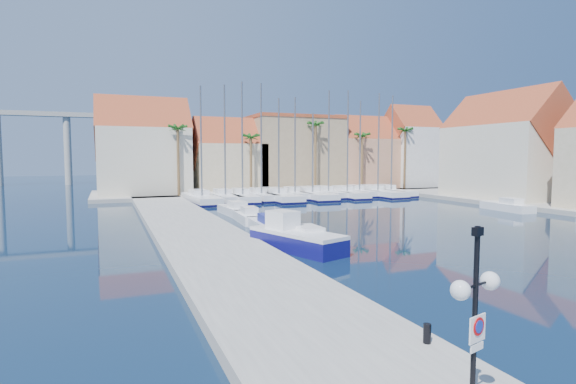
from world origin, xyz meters
TOP-DOWN VIEW (x-y plane):
  - ground at (0.00, 0.00)m, footprint 260.00×260.00m
  - quay_west at (-9.00, 13.50)m, footprint 6.00×77.00m
  - shore_north at (10.00, 48.00)m, footprint 54.00×16.00m
  - shore_east at (32.00, 15.00)m, footprint 12.00×60.00m
  - lamp_post at (-8.59, -12.30)m, footprint 1.30×0.62m
  - bollard at (-6.60, -8.61)m, footprint 0.22×0.22m
  - fishing_boat at (-4.27, 6.42)m, footprint 4.23×6.94m
  - motorboat_west_0 at (-3.33, 7.06)m, footprint 2.06×6.21m
  - motorboat_west_1 at (-3.59, 13.33)m, footprint 2.33×6.09m
  - motorboat_west_2 at (-3.55, 18.54)m, footprint 2.01×5.32m
  - motorboat_west_3 at (-3.26, 23.66)m, footprint 2.22×6.21m
  - motorboat_east_1 at (23.99, 16.27)m, footprint 2.26×5.95m
  - sailboat_0 at (-4.29, 35.85)m, footprint 3.29×10.71m
  - sailboat_1 at (-1.27, 36.31)m, footprint 2.85×9.23m
  - sailboat_2 at (0.97, 36.23)m, footprint 3.45×10.23m
  - sailboat_3 at (3.48, 36.41)m, footprint 2.65×8.80m
  - sailboat_4 at (5.52, 35.64)m, footprint 3.29×11.88m
  - sailboat_5 at (8.31, 36.76)m, footprint 2.15×8.09m
  - sailboat_6 at (10.44, 35.98)m, footprint 3.33×11.69m
  - sailboat_7 at (13.25, 36.80)m, footprint 3.08×8.99m
  - sailboat_8 at (15.59, 35.73)m, footprint 2.96×10.02m
  - sailboat_9 at (18.29, 36.97)m, footprint 2.51×8.23m
  - sailboat_10 at (20.50, 35.93)m, footprint 3.65×11.58m
  - sailboat_11 at (22.88, 36.04)m, footprint 3.13×9.89m
  - building_0 at (-10.00, 47.00)m, footprint 12.30×9.00m
  - building_1 at (2.00, 47.00)m, footprint 10.30×8.00m
  - building_2 at (13.00, 48.00)m, footprint 14.20×10.20m
  - building_3 at (25.00, 47.00)m, footprint 10.30×8.00m
  - building_4 at (34.00, 46.00)m, footprint 8.30×8.00m
  - building_6 at (32.00, 24.00)m, footprint 9.00×14.30m
  - palm_0 at (-6.00, 42.00)m, footprint 2.60×2.60m
  - palm_1 at (4.00, 42.00)m, footprint 2.60×2.60m
  - palm_2 at (14.00, 42.00)m, footprint 2.60×2.60m
  - palm_3 at (22.00, 42.00)m, footprint 2.60×2.60m
  - palm_4 at (30.00, 42.00)m, footprint 2.60×2.60m

SIDE VIEW (x-z plane):
  - ground at x=0.00m, z-range 0.00..0.00m
  - quay_west at x=-9.00m, z-range 0.00..0.50m
  - shore_north at x=10.00m, z-range 0.00..0.50m
  - shore_east at x=32.00m, z-range 0.00..0.50m
  - motorboat_west_0 at x=-3.33m, z-range -0.19..1.21m
  - motorboat_west_2 at x=-3.55m, z-range -0.19..1.21m
  - motorboat_east_1 at x=23.99m, z-range -0.19..1.21m
  - motorboat_west_1 at x=-3.59m, z-range -0.19..1.21m
  - motorboat_west_3 at x=-3.26m, z-range -0.19..1.21m
  - sailboat_6 at x=10.44m, z-range -5.11..6.21m
  - sailboat_4 at x=5.52m, z-range -5.93..7.07m
  - sailboat_10 at x=20.50m, z-range -6.61..7.79m
  - sailboat_0 at x=-4.29m, z-range -6.41..7.60m
  - sailboat_11 at x=22.88m, z-range -6.50..7.73m
  - sailboat_8 at x=15.59m, z-range -6.63..7.86m
  - sailboat_2 at x=0.97m, z-range -6.81..8.04m
  - sailboat_1 at x=-1.27m, z-range -6.56..7.83m
  - sailboat_9 at x=18.29m, z-range -6.07..7.35m
  - sailboat_7 at x=13.25m, z-range -6.62..7.91m
  - sailboat_5 at x=8.31m, z-range -6.05..7.34m
  - sailboat_3 at x=3.48m, z-range -6.78..8.08m
  - fishing_boat at x=-4.27m, z-range -0.39..1.92m
  - bollard at x=-6.60m, z-range 0.50..1.05m
  - lamp_post at x=-8.59m, z-range 1.12..5.05m
  - building_1 at x=2.00m, z-range -0.20..10.80m
  - building_3 at x=25.00m, z-range -0.14..11.86m
  - building_2 at x=13.00m, z-range 0.51..12.01m
  - building_6 at x=32.00m, z-range -0.23..13.27m
  - building_0 at x=-10.00m, z-range -0.23..13.27m
  - building_4 at x=34.00m, z-range -0.03..13.97m
  - palm_1 at x=4.00m, z-range 3.56..12.71m
  - palm_3 at x=22.00m, z-range 3.78..13.43m
  - palm_0 at x=-6.00m, z-range 4.00..14.15m
  - palm_4 at x=30.00m, z-range 4.22..14.87m
  - palm_2 at x=14.00m, z-range 4.44..15.59m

